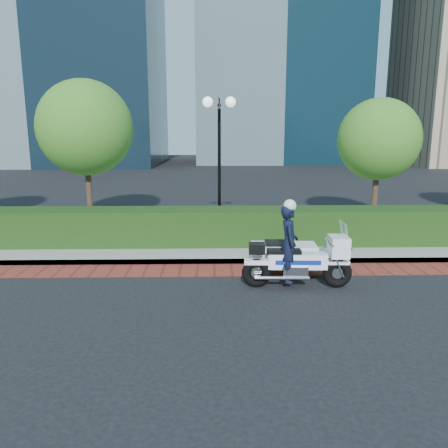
{
  "coord_description": "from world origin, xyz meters",
  "views": [
    {
      "loc": [
        0.84,
        -8.63,
        3.25
      ],
      "look_at": [
        1.08,
        2.22,
        1.0
      ],
      "focal_mm": 35.0,
      "sensor_mm": 36.0,
      "label": 1
    }
  ],
  "objects_px": {
    "lamppost": "(219,143)",
    "tree_b": "(85,128)",
    "tree_c": "(379,140)",
    "police_motorcycle": "(291,254)"
  },
  "relations": [
    {
      "from": "police_motorcycle",
      "to": "tree_c",
      "type": "bearing_deg",
      "value": 58.12
    },
    {
      "from": "tree_c",
      "to": "tree_b",
      "type": "bearing_deg",
      "value": 180.0
    },
    {
      "from": "tree_b",
      "to": "lamppost",
      "type": "bearing_deg",
      "value": -16.11
    },
    {
      "from": "lamppost",
      "to": "tree_b",
      "type": "height_order",
      "value": "tree_b"
    },
    {
      "from": "tree_b",
      "to": "tree_c",
      "type": "distance_m",
      "value": 10.01
    },
    {
      "from": "tree_b",
      "to": "tree_c",
      "type": "xyz_separation_m",
      "value": [
        10.0,
        -0.0,
        -0.39
      ]
    },
    {
      "from": "lamppost",
      "to": "tree_b",
      "type": "distance_m",
      "value": 4.71
    },
    {
      "from": "tree_c",
      "to": "police_motorcycle",
      "type": "bearing_deg",
      "value": -124.16
    },
    {
      "from": "lamppost",
      "to": "tree_b",
      "type": "xyz_separation_m",
      "value": [
        -4.5,
        1.3,
        0.48
      ]
    },
    {
      "from": "lamppost",
      "to": "police_motorcycle",
      "type": "distance_m",
      "value": 5.34
    }
  ]
}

